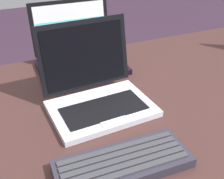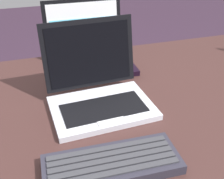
# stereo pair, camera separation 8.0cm
# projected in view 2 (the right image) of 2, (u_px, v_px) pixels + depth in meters

# --- Properties ---
(desk) EXTENTS (1.74, 0.83, 0.71)m
(desk) POSITION_uv_depth(u_px,v_px,m) (116.00, 115.00, 0.92)
(desk) COLOR #3D2321
(desk) RESTS_ON ground
(laptop_front) EXTENTS (0.31, 0.26, 0.24)m
(laptop_front) POSITION_uv_depth(u_px,v_px,m) (98.00, 90.00, 0.86)
(laptop_front) COLOR silver
(laptop_front) RESTS_ON desk
(laptop_rear) EXTENTS (0.32, 0.26, 0.23)m
(laptop_rear) POSITION_uv_depth(u_px,v_px,m) (89.00, 53.00, 1.10)
(laptop_rear) COLOR black
(laptop_rear) RESTS_ON desk
(external_keyboard) EXTENTS (0.32, 0.13, 0.03)m
(external_keyboard) POSITION_uv_depth(u_px,v_px,m) (112.00, 164.00, 0.65)
(external_keyboard) COLOR #2A2834
(external_keyboard) RESTS_ON desk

